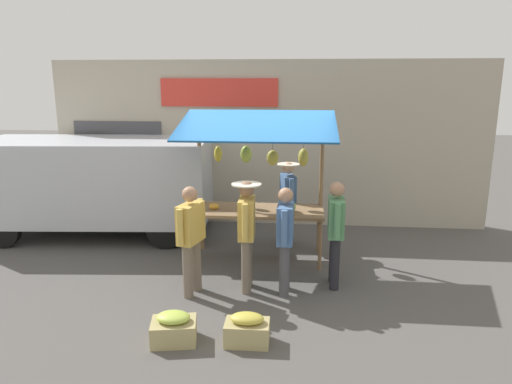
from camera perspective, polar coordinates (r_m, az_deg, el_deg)
ground_plane at (r=8.20m, az=0.21°, el=-8.04°), size 40.00×40.00×0.00m
street_backdrop at (r=9.92m, az=0.98°, el=5.86°), size 9.00×0.30×3.40m
market_stall at (r=7.79m, az=0.37°, el=2.64°), size 2.50×1.46×2.50m
vendor_with_sunhat at (r=8.61m, az=3.88°, el=-0.63°), size 0.40×0.66×1.57m
shopper_with_shopping_bag at (r=6.67m, az=3.54°, el=-5.08°), size 0.23×0.67×1.55m
shopper_in_striped_shirt at (r=6.97m, az=9.60°, el=-4.23°), size 0.22×0.68×1.58m
shopper_in_grey_tee at (r=6.68m, az=-7.86°, el=-4.99°), size 0.34×0.66×1.58m
shopper_with_ponytail at (r=6.74m, az=-1.13°, el=-4.23°), size 0.42×0.69×1.62m
parked_van at (r=9.79m, az=-19.65°, el=1.56°), size 4.54×2.22×1.88m
produce_crate_near at (r=5.81m, az=-9.91°, el=-15.93°), size 0.58×0.48×0.37m
produce_crate_side at (r=5.70m, az=-1.09°, el=-16.30°), size 0.52×0.34×0.38m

